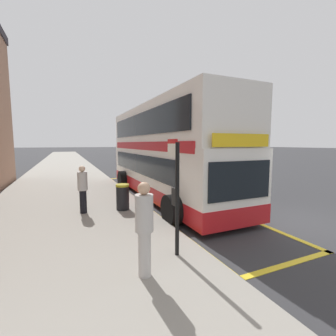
{
  "coord_description": "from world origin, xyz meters",
  "views": [
    {
      "loc": [
        -6.92,
        -5.18,
        2.64
      ],
      "look_at": [
        -2.53,
        4.66,
        1.48
      ],
      "focal_mm": 24.78,
      "sensor_mm": 36.0,
      "label": 1
    }
  ],
  "objects_px": {
    "parked_car_grey_distant": "(125,152)",
    "pedestrian_waiting_near_sign": "(144,225)",
    "double_decker_bus": "(164,155)",
    "parked_car_navy_across": "(148,157)",
    "bus_stop_sign": "(176,187)",
    "pedestrian_further_back": "(83,187)",
    "litter_bin": "(123,197)"
  },
  "relations": [
    {
      "from": "parked_car_navy_across",
      "to": "pedestrian_waiting_near_sign",
      "type": "bearing_deg",
      "value": -106.94
    },
    {
      "from": "parked_car_grey_distant",
      "to": "pedestrian_further_back",
      "type": "height_order",
      "value": "pedestrian_further_back"
    },
    {
      "from": "double_decker_bus",
      "to": "pedestrian_further_back",
      "type": "xyz_separation_m",
      "value": [
        -3.93,
        -1.89,
        -0.99
      ]
    },
    {
      "from": "bus_stop_sign",
      "to": "pedestrian_waiting_near_sign",
      "type": "relative_size",
      "value": 1.44
    },
    {
      "from": "pedestrian_waiting_near_sign",
      "to": "parked_car_grey_distant",
      "type": "bearing_deg",
      "value": 76.9
    },
    {
      "from": "bus_stop_sign",
      "to": "pedestrian_further_back",
      "type": "relative_size",
      "value": 1.52
    },
    {
      "from": "parked_car_navy_across",
      "to": "parked_car_grey_distant",
      "type": "xyz_separation_m",
      "value": [
        1.98,
        20.9,
        0.0
      ]
    },
    {
      "from": "bus_stop_sign",
      "to": "litter_bin",
      "type": "distance_m",
      "value": 4.11
    },
    {
      "from": "bus_stop_sign",
      "to": "parked_car_navy_across",
      "type": "xyz_separation_m",
      "value": [
        7.76,
        24.34,
        -0.88
      ]
    },
    {
      "from": "pedestrian_further_back",
      "to": "litter_bin",
      "type": "height_order",
      "value": "pedestrian_further_back"
    },
    {
      "from": "pedestrian_further_back",
      "to": "parked_car_navy_across",
      "type": "bearing_deg",
      "value": 64.97
    },
    {
      "from": "parked_car_navy_across",
      "to": "pedestrian_waiting_near_sign",
      "type": "height_order",
      "value": "pedestrian_waiting_near_sign"
    },
    {
      "from": "pedestrian_waiting_near_sign",
      "to": "pedestrian_further_back",
      "type": "relative_size",
      "value": 1.05
    },
    {
      "from": "pedestrian_waiting_near_sign",
      "to": "pedestrian_further_back",
      "type": "xyz_separation_m",
      "value": [
        -0.76,
        4.68,
        -0.05
      ]
    },
    {
      "from": "parked_car_grey_distant",
      "to": "litter_bin",
      "type": "relative_size",
      "value": 4.33
    },
    {
      "from": "pedestrian_waiting_near_sign",
      "to": "pedestrian_further_back",
      "type": "height_order",
      "value": "pedestrian_waiting_near_sign"
    },
    {
      "from": "parked_car_navy_across",
      "to": "parked_car_grey_distant",
      "type": "bearing_deg",
      "value": 86.88
    },
    {
      "from": "double_decker_bus",
      "to": "pedestrian_waiting_near_sign",
      "type": "height_order",
      "value": "double_decker_bus"
    },
    {
      "from": "bus_stop_sign",
      "to": "parked_car_navy_across",
      "type": "relative_size",
      "value": 0.62
    },
    {
      "from": "pedestrian_waiting_near_sign",
      "to": "litter_bin",
      "type": "distance_m",
      "value": 4.61
    },
    {
      "from": "parked_car_grey_distant",
      "to": "pedestrian_waiting_near_sign",
      "type": "height_order",
      "value": "pedestrian_waiting_near_sign"
    },
    {
      "from": "parked_car_navy_across",
      "to": "pedestrian_waiting_near_sign",
      "type": "distance_m",
      "value": 26.38
    },
    {
      "from": "bus_stop_sign",
      "to": "litter_bin",
      "type": "bearing_deg",
      "value": 94.2
    },
    {
      "from": "parked_car_navy_across",
      "to": "pedestrian_further_back",
      "type": "xyz_separation_m",
      "value": [
        -9.45,
        -20.23,
        0.27
      ]
    },
    {
      "from": "double_decker_bus",
      "to": "bus_stop_sign",
      "type": "bearing_deg",
      "value": -110.52
    },
    {
      "from": "parked_car_navy_across",
      "to": "litter_bin",
      "type": "bearing_deg",
      "value": -109.28
    },
    {
      "from": "litter_bin",
      "to": "parked_car_navy_across",
      "type": "bearing_deg",
      "value": 68.43
    },
    {
      "from": "parked_car_grey_distant",
      "to": "double_decker_bus",
      "type": "bearing_deg",
      "value": 76.87
    },
    {
      "from": "bus_stop_sign",
      "to": "parked_car_navy_across",
      "type": "distance_m",
      "value": 25.56
    },
    {
      "from": "double_decker_bus",
      "to": "parked_car_navy_across",
      "type": "bearing_deg",
      "value": 73.26
    },
    {
      "from": "pedestrian_further_back",
      "to": "litter_bin",
      "type": "xyz_separation_m",
      "value": [
        1.39,
        -0.15,
        -0.44
      ]
    },
    {
      "from": "double_decker_bus",
      "to": "pedestrian_waiting_near_sign",
      "type": "distance_m",
      "value": 7.36
    }
  ]
}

